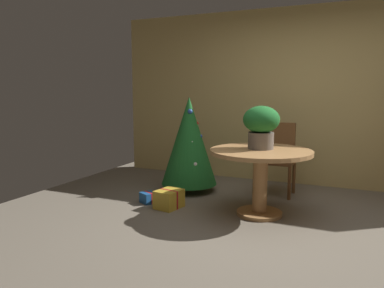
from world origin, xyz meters
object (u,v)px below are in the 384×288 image
round_dining_table (260,166)px  gift_box_blue (149,197)px  wooden_chair_far (278,154)px  flower_vase (261,124)px  holiday_tree (189,141)px  gift_box_gold (169,199)px

round_dining_table → gift_box_blue: size_ratio=4.77×
wooden_chair_far → round_dining_table: bearing=-90.0°
flower_vase → gift_box_blue: bearing=-172.2°
flower_vase → holiday_tree: 1.30m
round_dining_table → flower_vase: flower_vase is taller
round_dining_table → gift_box_gold: 1.16m
flower_vase → holiday_tree: bearing=154.4°
round_dining_table → gift_box_blue: (-1.38, -0.12, -0.50)m
wooden_chair_far → gift_box_gold: bearing=-131.8°
wooden_chair_far → gift_box_blue: (-1.38, -1.10, -0.47)m
round_dining_table → gift_box_gold: round_dining_table is taller
wooden_chair_far → gift_box_gold: wooden_chair_far is taller
wooden_chair_far → gift_box_gold: (-1.05, -1.18, -0.43)m
holiday_tree → gift_box_blue: holiday_tree is taller
gift_box_blue → holiday_tree: bearing=73.2°
round_dining_table → holiday_tree: holiday_tree is taller
round_dining_table → gift_box_blue: bearing=-175.2°
holiday_tree → wooden_chair_far: bearing=17.5°
flower_vase → holiday_tree: size_ratio=0.37×
gift_box_gold → round_dining_table: bearing=10.6°
wooden_chair_far → holiday_tree: bearing=-162.5°
wooden_chair_far → holiday_tree: 1.23m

